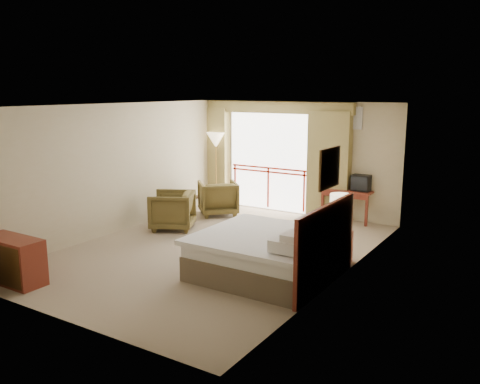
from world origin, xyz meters
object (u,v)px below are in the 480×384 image
Objects in this scene: armchair_near at (173,229)px; side_table at (188,204)px; tv at (361,183)px; table_lamp at (340,203)px; desk at (349,196)px; bed at (270,253)px; floor_lamp at (216,143)px; nightstand at (338,247)px; armchair_far at (218,214)px; dresser at (13,260)px; wastebasket at (317,220)px.

armchair_near is 0.96m from side_table.
tv is 0.44× the size of armchair_near.
table_lamp is 3.02m from desk.
bed is 4.06m from desk.
tv is 0.21× the size of floor_lamp.
floor_lamp is (-0.30, 1.59, 1.26)m from side_table.
tv is (-0.58, 2.79, -0.13)m from table_lamp.
armchair_far is (-3.75, 1.76, -0.28)m from nightstand.
floor_lamp is (-4.38, 2.56, 0.57)m from table_lamp.
dresser reaches higher than nightstand.
floor_lamp is (-3.67, 3.76, 1.25)m from bed.
floor_lamp is at bearing -177.90° from desk.
dresser is at bearing -115.90° from wastebasket.
armchair_near is (-0.10, -1.59, 0.00)m from armchair_far.
side_table is (-0.23, 0.85, 0.37)m from armchair_near.
side_table is 4.60m from dresser.
bed is at bearing -32.78° from side_table.
floor_lamp is at bearing 91.59° from dresser.
bed reaches higher than nightstand.
dresser is (-0.21, -5.34, 0.36)m from armchair_far.
floor_lamp is at bearing 149.76° from table_lamp.
side_table is (-3.37, 2.17, -0.01)m from bed.
armchair_near is at bearing 177.67° from nightstand.
armchair_near is (-3.14, 1.32, -0.38)m from bed.
armchair_far is (-2.86, -1.14, -0.58)m from desk.
armchair_near is 0.83× the size of dresser.
armchair_near is (-3.27, -2.68, -0.92)m from tv.
table_lamp is at bearing 60.30° from armchair_near.
table_lamp reaches higher than tv.
desk is at bearing 107.22° from table_lamp.
table_lamp is 1.59× the size of tv.
floor_lamp is at bearing 168.44° from wastebasket.
nightstand reaches higher than wastebasket.
side_table is (-4.08, 0.97, -0.69)m from table_lamp.
desk is (-0.88, 2.90, 0.30)m from nightstand.
desk is 1.04× the size of dresser.
tv reaches higher than armchair_far.
bed is 4.01m from side_table.
side_table is 0.49× the size of dresser.
bed is at bearing -121.53° from nightstand.
desk is 0.46m from tv.
table_lamp is at bearing -75.47° from desk.
nightstand is 0.49× the size of desk.
dresser is at bearing 43.36° from armchair_far.
armchair_far is at bearing -160.26° from tv.
desk reaches higher than nightstand.
desk is 1.26× the size of armchair_near.
nightstand is 3.86m from armchair_near.
dresser is (-0.10, -3.75, 0.36)m from armchair_near.
side_table is (-0.34, -0.74, 0.37)m from armchair_far.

